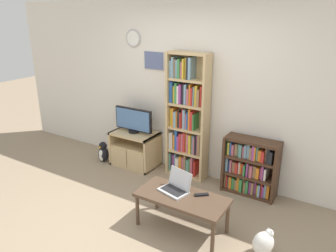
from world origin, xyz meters
The scene contains 11 objects.
ground_plane centered at (0.00, 0.00, 0.00)m, with size 18.00×18.00×0.00m, color gray.
wall_back centered at (0.00, 1.77, 1.30)m, with size 7.19×0.09×2.60m.
tv_stand centered at (-0.91, 1.46, 0.29)m, with size 0.74×0.48×0.57m.
television centered at (-0.93, 1.48, 0.77)m, with size 0.68×0.18×0.40m.
bookshelf_tall centered at (-0.04, 1.61, 0.91)m, with size 0.62×0.25×1.90m.
bookshelf_short centered at (0.98, 1.59, 0.39)m, with size 0.74×0.29×0.81m.
coffee_table centered at (0.57, 0.38, 0.39)m, with size 1.05×0.50×0.44m.
laptop centered at (0.45, 0.45, 0.50)m, with size 0.38×0.33×0.24m.
remote_near_laptop centered at (0.76, 0.51, 0.45)m, with size 0.15×0.14×0.02m.
cat centered at (1.52, 0.46, 0.14)m, with size 0.29×0.48×0.30m.
penguin_figurine centered at (-1.45, 1.28, 0.16)m, with size 0.19×0.17×0.35m.
Camera 1 is at (2.13, -2.48, 2.44)m, focal length 35.00 mm.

